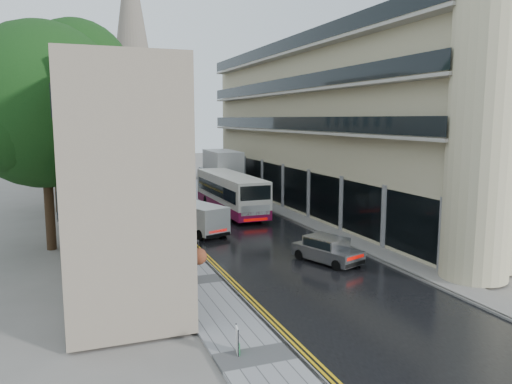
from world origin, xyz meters
TOP-DOWN VIEW (x-y plane):
  - ground at (0.00, 0.00)m, footprint 200.00×200.00m
  - road at (0.00, 27.50)m, footprint 9.00×85.00m
  - left_sidewalk at (-5.85, 27.50)m, footprint 2.70×85.00m
  - right_sidewalk at (5.40, 27.50)m, footprint 1.80×85.00m
  - old_shop_row at (-9.45, 30.00)m, footprint 4.50×56.00m
  - modern_block at (10.30, 26.00)m, footprint 8.00×40.00m
  - church_spire at (0.50, 82.00)m, footprint 6.40×6.40m
  - tree_near at (-12.50, 20.00)m, footprint 10.56×10.56m
  - tree_far at (-12.20, 33.00)m, footprint 9.24×9.24m
  - cream_bus at (0.15, 24.41)m, footprint 2.75×11.74m
  - white_lorry at (2.07, 35.28)m, footprint 2.92×8.89m
  - silver_hatchback at (1.48, 10.12)m, footprint 2.90×4.23m
  - white_van at (-3.54, 18.97)m, footprint 3.43×5.09m
  - navy_van at (-4.25, 26.71)m, footprint 2.82×5.17m
  - pedestrian at (-6.16, 25.18)m, footprint 0.64×0.42m
  - lamp_post_near at (-5.73, 15.98)m, footprint 0.89×0.23m
  - lamp_post_far at (-5.07, 32.98)m, footprint 0.99×0.57m
  - estate_sign at (-6.37, 3.02)m, footprint 0.18×0.53m

SIDE VIEW (x-z plane):
  - ground at x=0.00m, z-range 0.00..0.00m
  - road at x=0.00m, z-range 0.00..0.02m
  - left_sidewalk at x=-5.85m, z-range 0.00..0.12m
  - right_sidewalk at x=5.40m, z-range 0.00..0.12m
  - estate_sign at x=-6.37m, z-range 0.12..1.00m
  - silver_hatchback at x=1.48m, z-range 0.02..1.48m
  - pedestrian at x=-6.16m, z-range 0.12..1.89m
  - white_van at x=-3.54m, z-range 0.02..2.14m
  - navy_van at x=-4.25m, z-range 0.02..2.51m
  - cream_bus at x=0.15m, z-range 0.02..3.22m
  - white_lorry at x=2.07m, z-range 0.02..4.65m
  - lamp_post_near at x=-5.73m, z-range 0.12..7.99m
  - lamp_post_far at x=-5.07m, z-range 0.12..8.87m
  - old_shop_row at x=-9.45m, z-range 0.00..12.00m
  - tree_far at x=-12.20m, z-range 0.00..12.46m
  - tree_near at x=-12.50m, z-range 0.00..13.89m
  - modern_block at x=10.30m, z-range 0.00..14.00m
  - church_spire at x=0.50m, z-range 0.00..40.00m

